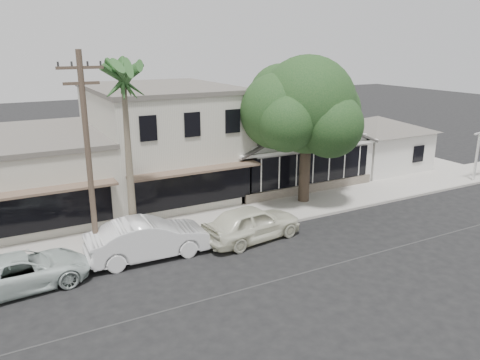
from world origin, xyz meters
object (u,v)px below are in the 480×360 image
car_1 (148,239)px  car_0 (252,223)px  car_2 (23,271)px  utility_pole (88,155)px  shade_tree (303,107)px

car_1 → car_0: bearing=-93.9°
car_1 → car_2: bearing=95.3°
utility_pole → car_0: bearing=-9.2°
car_0 → car_2: 10.15m
car_2 → shade_tree: shade_tree is taller
utility_pole → car_1: 4.49m
shade_tree → car_2: bearing=-167.6°
utility_pole → shade_tree: bearing=10.9°
utility_pole → shade_tree: size_ratio=1.04×
car_0 → utility_pole: bearing=73.0°
car_0 → shade_tree: bearing=-64.3°
utility_pole → car_1: (2.12, -0.68, -3.90)m
utility_pole → car_2: utility_pole is taller
car_1 → shade_tree: shade_tree is taller
car_0 → shade_tree: 8.07m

